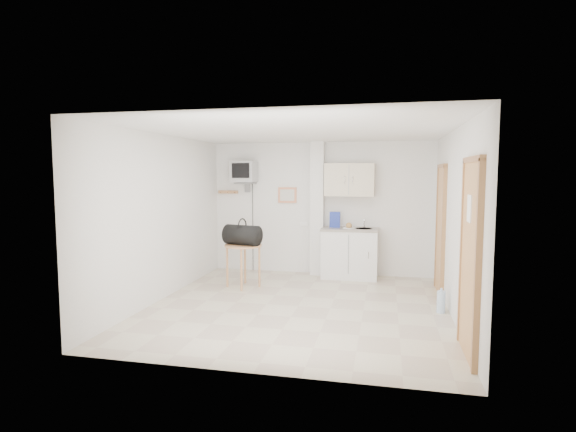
% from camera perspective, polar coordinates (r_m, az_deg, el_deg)
% --- Properties ---
extents(ground, '(4.50, 4.50, 0.00)m').
position_cam_1_polar(ground, '(6.61, 1.28, -11.38)').
color(ground, beige).
rests_on(ground, ground).
extents(room_envelope, '(4.24, 4.54, 2.55)m').
position_cam_1_polar(room_envelope, '(6.39, 3.57, 2.06)').
color(room_envelope, white).
rests_on(room_envelope, ground).
extents(kitchenette, '(1.03, 0.58, 2.10)m').
position_cam_1_polar(kitchenette, '(8.32, 7.84, -2.30)').
color(kitchenette, white).
rests_on(kitchenette, ground).
extents(crt_television, '(0.44, 0.45, 2.15)m').
position_cam_1_polar(crt_television, '(8.66, -5.58, 5.53)').
color(crt_television, slate).
rests_on(crt_television, ground).
extents(round_table, '(0.62, 0.62, 0.72)m').
position_cam_1_polar(round_table, '(7.60, -5.72, -4.38)').
color(round_table, '#AA7645').
rests_on(round_table, ground).
extents(duffel_bag, '(0.67, 0.48, 0.45)m').
position_cam_1_polar(duffel_bag, '(7.53, -5.82, -2.38)').
color(duffel_bag, black).
rests_on(duffel_bag, round_table).
extents(water_bottle, '(0.11, 0.11, 0.34)m').
position_cam_1_polar(water_bottle, '(6.62, 18.86, -10.26)').
color(water_bottle, '#ADC6E3').
rests_on(water_bottle, ground).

